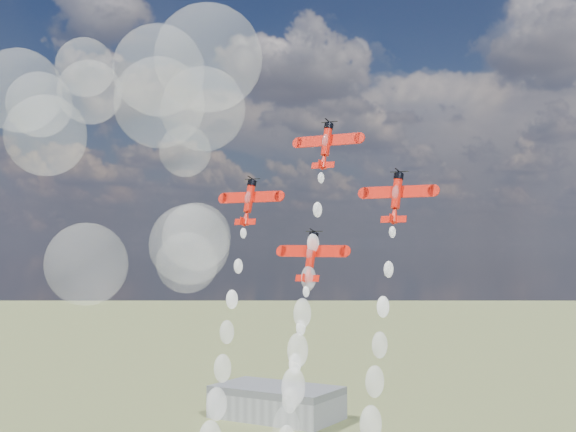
# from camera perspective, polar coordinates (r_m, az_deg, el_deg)

# --- Properties ---
(hangar) EXTENTS (50.00, 28.00, 13.00)m
(hangar) POSITION_cam_1_polar(r_m,az_deg,el_deg) (334.09, -0.81, -13.10)
(hangar) COLOR gray
(hangar) RESTS_ON ground
(plane_lead) EXTENTS (11.90, 4.70, 8.32)m
(plane_lead) POSITION_cam_1_polar(r_m,az_deg,el_deg) (136.37, 2.74, 5.13)
(plane_lead) COLOR red
(plane_lead) RESTS_ON ground
(plane_left) EXTENTS (11.90, 4.70, 8.32)m
(plane_left) POSITION_cam_1_polar(r_m,az_deg,el_deg) (140.42, -2.79, 1.08)
(plane_left) COLOR red
(plane_left) RESTS_ON ground
(plane_right) EXTENTS (11.90, 4.70, 8.32)m
(plane_right) POSITION_cam_1_polar(r_m,az_deg,el_deg) (127.08, 7.72, 1.42)
(plane_right) COLOR red
(plane_right) RESTS_ON ground
(plane_slot) EXTENTS (11.90, 4.70, 8.32)m
(plane_slot) POSITION_cam_1_polar(r_m,az_deg,el_deg) (130.66, 1.64, -2.81)
(plane_slot) COLOR red
(plane_slot) RESTS_ON ground
(drifted_smoke_cloud) EXTENTS (64.35, 37.38, 61.78)m
(drifted_smoke_cloud) POSITION_cam_1_polar(r_m,az_deg,el_deg) (173.28, -10.89, 6.06)
(drifted_smoke_cloud) COLOR white
(drifted_smoke_cloud) RESTS_ON ground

